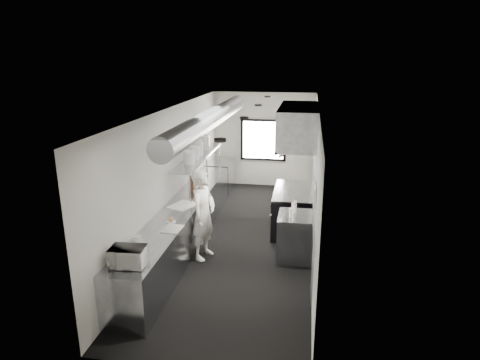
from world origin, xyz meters
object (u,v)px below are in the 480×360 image
at_px(small_plate, 171,222).
at_px(knife_block, 192,183).
at_px(exhaust_hood, 298,125).
at_px(range, 292,210).
at_px(squeeze_bottle_b, 291,213).
at_px(squeeze_bottle_d, 293,207).
at_px(deli_tub_b, 137,239).
at_px(line_cook, 203,215).
at_px(plate_stack_a, 189,157).
at_px(plate_stack_b, 195,152).
at_px(deli_tub_a, 136,242).
at_px(far_work_table, 220,176).
at_px(pass_shelf, 198,157).
at_px(prep_counter, 183,225).
at_px(squeeze_bottle_a, 294,217).
at_px(bottle_station, 295,237).
at_px(plate_stack_d, 205,142).
at_px(microwave, 128,257).
at_px(squeeze_bottle_c, 295,210).
at_px(squeeze_bottle_e, 295,205).
at_px(plate_stack_c, 198,148).
at_px(cutting_board, 183,205).

xyz_separation_m(small_plate, knife_block, (-0.19, 2.06, 0.12)).
xyz_separation_m(exhaust_hood, range, (-0.06, 0.00, -1.92)).
height_order(squeeze_bottle_b, squeeze_bottle_d, squeeze_bottle_d).
bearing_deg(squeeze_bottle_b, deli_tub_b, -147.98).
bearing_deg(line_cook, plate_stack_a, 41.23).
relative_size(plate_stack_a, plate_stack_b, 0.97).
bearing_deg(deli_tub_a, deli_tub_b, 101.76).
bearing_deg(plate_stack_a, line_cook, -63.47).
bearing_deg(squeeze_bottle_b, far_work_table, 118.76).
distance_m(deli_tub_a, plate_stack_b, 3.21).
distance_m(pass_shelf, squeeze_bottle_d, 2.79).
height_order(prep_counter, squeeze_bottle_a, squeeze_bottle_a).
relative_size(range, bottle_station, 1.78).
relative_size(line_cook, plate_stack_d, 5.28).
bearing_deg(line_cook, microwave, -179.81).
bearing_deg(squeeze_bottle_c, squeeze_bottle_a, -91.03).
height_order(microwave, squeeze_bottle_b, microwave).
distance_m(microwave, small_plate, 1.67).
bearing_deg(deli_tub_b, exhaust_hood, 51.13).
relative_size(exhaust_hood, range, 1.38).
height_order(line_cook, squeeze_bottle_b, line_cook).
bearing_deg(squeeze_bottle_a, bottle_station, 85.92).
distance_m(deli_tub_a, squeeze_bottle_b, 2.87).
bearing_deg(squeeze_bottle_e, squeeze_bottle_d, -103.22).
distance_m(exhaust_hood, plate_stack_a, 2.43).
relative_size(plate_stack_c, squeeze_bottle_a, 1.89).
relative_size(far_work_table, squeeze_bottle_c, 6.96).
distance_m(deli_tub_b, squeeze_bottle_c, 2.99).
bearing_deg(squeeze_bottle_b, plate_stack_d, 131.51).
height_order(range, squeeze_bottle_d, squeeze_bottle_d).
height_order(bottle_station, plate_stack_c, plate_stack_c).
relative_size(exhaust_hood, deli_tub_b, 15.05).
xyz_separation_m(plate_stack_a, squeeze_bottle_b, (2.25, -1.07, -0.72)).
bearing_deg(pass_shelf, deli_tub_b, -92.71).
bearing_deg(squeeze_bottle_d, plate_stack_c, 145.78).
bearing_deg(pass_shelf, deli_tub_a, -92.40).
height_order(bottle_station, knife_block, knife_block).
bearing_deg(plate_stack_b, plate_stack_c, 92.03).
relative_size(exhaust_hood, bottle_station, 2.44).
bearing_deg(bottle_station, prep_counter, 175.03).
distance_m(far_work_table, plate_stack_d, 1.95).
bearing_deg(squeeze_bottle_e, exhaust_hood, 91.72).
height_order(prep_counter, deli_tub_a, deli_tub_a).
xyz_separation_m(prep_counter, squeeze_bottle_d, (2.24, -0.01, 0.54)).
distance_m(cutting_board, squeeze_bottle_b, 2.20).
height_order(plate_stack_a, plate_stack_c, plate_stack_c).
distance_m(deli_tub_b, squeeze_bottle_a, 2.81).
bearing_deg(bottle_station, squeeze_bottle_a, -94.08).
relative_size(bottle_station, plate_stack_b, 3.13).
bearing_deg(cutting_board, small_plate, -86.78).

